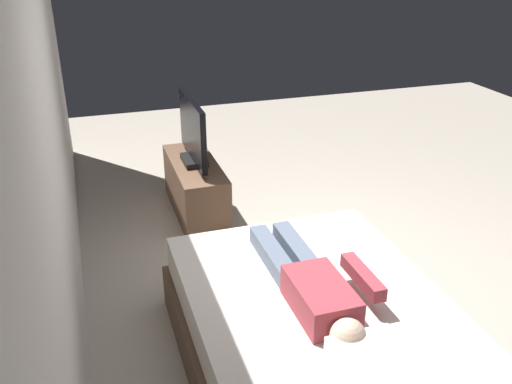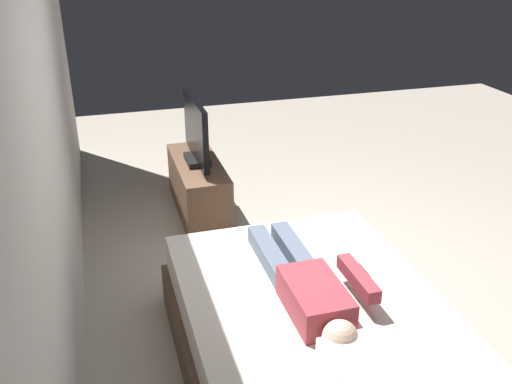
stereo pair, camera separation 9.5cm
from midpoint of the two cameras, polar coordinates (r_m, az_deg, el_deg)
ground_plane at (r=4.18m, az=7.97°, el=-10.39°), size 10.00×10.00×0.00m
back_wall at (r=3.62m, az=-19.88°, el=7.37°), size 6.40×0.10×2.80m
bed at (r=3.37m, az=6.59°, el=-14.72°), size 1.98×1.48×0.54m
pillow at (r=2.71m, az=12.62°, el=-17.73°), size 0.48×0.34×0.12m
person at (r=3.17m, az=6.22°, el=-9.53°), size 1.26×0.46×0.18m
remote at (r=3.47m, az=11.47°, el=-7.94°), size 0.15×0.04×0.02m
tv_stand at (r=5.22m, az=-5.35°, el=0.50°), size 1.10×0.40×0.50m
tv at (r=5.02m, az=-5.59°, el=6.06°), size 0.88×0.20×0.59m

